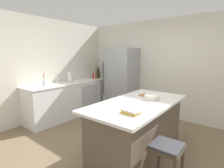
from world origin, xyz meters
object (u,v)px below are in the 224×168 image
Objects in this scene: bar_stool at (166,153)px; mixing_bowl at (152,97)px; wine_bottle at (98,73)px; flower_vase at (44,82)px; cutting_board at (148,96)px; kitchen_island at (138,128)px; hot_sauce_bottle at (93,76)px; sink_faucet at (57,78)px; cookbook_stack at (131,111)px; syrup_bottle at (99,74)px; refrigerator at (121,81)px; paper_towel_roll at (70,77)px; soda_bottle at (102,73)px; vinegar_bottle at (96,75)px.

mixing_bowl reaches higher than bar_stool.
wine_bottle is at bearing 151.52° from mixing_bowl.
cutting_board is at bearing 16.12° from flower_vase.
kitchen_island is 9.39× the size of hot_sauce_bottle.
flower_vase is at bearing -83.56° from sink_faucet.
syrup_bottle is at bearing 139.43° from cookbook_stack.
refrigerator is 5.97× the size of paper_towel_roll.
paper_towel_roll is at bearing 178.20° from cutting_board.
flower_vase is 1.01× the size of paper_towel_roll.
syrup_bottle is at bearing 91.77° from paper_towel_roll.
syrup_bottle is at bearing 114.43° from wine_bottle.
sink_faucet is at bearing -90.18° from syrup_bottle.
kitchen_island is at bearing -83.15° from cutting_board.
hot_sauce_bottle is at bearing -95.65° from soda_bottle.
soda_bottle is (-0.87, 0.14, 0.16)m from refrigerator.
soda_bottle reaches higher than mixing_bowl.
cookbook_stack reaches higher than cutting_board.
paper_towel_roll is at bearing 167.56° from kitchen_island.
flower_vase reaches higher than sink_faucet.
soda_bottle is 0.12m from syrup_bottle.
soda_bottle is at bearing 84.80° from vinegar_bottle.
cutting_board is (2.38, -1.19, -0.16)m from wine_bottle.
kitchen_island is at bearing -12.44° from paper_towel_roll.
flower_vase is 1.78m from vinegar_bottle.
kitchen_island is at bearing -34.16° from wine_bottle.
paper_towel_roll is (-0.00, 0.76, 0.05)m from flower_vase.
bar_stool is at bearing -44.82° from refrigerator.
syrup_bottle reaches higher than mixing_bowl.
cutting_board is (2.35, -1.37, -0.16)m from soda_bottle.
sink_faucet is 1.48m from wine_bottle.
soda_bottle reaches higher than kitchen_island.
cutting_board reaches higher than bar_stool.
vinegar_bottle is at bearing 146.27° from bar_stool.
refrigerator is 5.56× the size of cutting_board.
refrigerator is at bearing 8.39° from vinegar_bottle.
cutting_board is at bearing -1.80° from paper_towel_roll.
hot_sauce_bottle is at bearing 88.30° from sink_faucet.
bar_stool is 2.26× the size of vinegar_bottle.
paper_towel_roll is at bearing 174.11° from mixing_bowl.
flower_vase is 2.06m from soda_bottle.
bar_stool is at bearing -32.23° from hot_sauce_bottle.
flower_vase is at bearing -174.73° from kitchen_island.
soda_bottle reaches higher than syrup_bottle.
refrigerator reaches higher than paper_towel_roll.
syrup_bottle is 1.03× the size of vinegar_bottle.
cookbook_stack is at bearing -40.57° from syrup_bottle.
cookbook_stack is at bearing -15.00° from sink_faucet.
mixing_bowl is (2.54, 0.50, -0.07)m from flower_vase.
paper_towel_roll is 1.08× the size of syrup_bottle.
sink_faucet reaches higher than hot_sauce_bottle.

